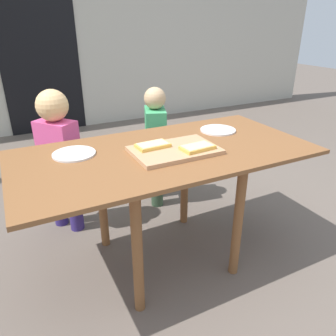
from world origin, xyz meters
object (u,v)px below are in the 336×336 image
(pizza_slice_near_right, at_px, (197,147))
(child_left, at_px, (59,152))
(plate_white_right, at_px, (218,130))
(child_right, at_px, (156,141))
(plate_white_left, at_px, (74,154))
(dining_table, at_px, (165,166))
(cutting_board, at_px, (175,150))
(pizza_slice_far_left, at_px, (153,145))

(pizza_slice_near_right, relative_size, child_left, 0.19)
(plate_white_right, distance_m, child_right, 0.57)
(plate_white_left, xyz_separation_m, child_left, (-0.02, 0.44, -0.14))
(plate_white_left, height_order, child_right, child_right)
(dining_table, relative_size, cutting_board, 3.57)
(cutting_board, bearing_deg, dining_table, 124.84)
(plate_white_right, relative_size, plate_white_left, 1.00)
(child_left, bearing_deg, plate_white_right, -27.07)
(pizza_slice_far_left, relative_size, child_right, 0.19)
(pizza_slice_far_left, bearing_deg, plate_white_left, 160.32)
(plate_white_right, xyz_separation_m, child_right, (-0.19, 0.50, -0.20))
(cutting_board, bearing_deg, child_right, 73.14)
(plate_white_right, bearing_deg, dining_table, -161.29)
(dining_table, relative_size, plate_white_right, 7.21)
(pizza_slice_near_right, bearing_deg, child_left, 129.42)
(pizza_slice_near_right, height_order, child_left, child_left)
(plate_white_right, xyz_separation_m, child_left, (-0.88, 0.45, -0.14))
(pizza_slice_far_left, bearing_deg, cutting_board, -35.30)
(child_left, bearing_deg, pizza_slice_far_left, -55.90)
(plate_white_left, relative_size, child_right, 0.24)
(pizza_slice_far_left, relative_size, plate_white_right, 0.81)
(dining_table, distance_m, child_left, 0.74)
(pizza_slice_near_right, distance_m, child_right, 0.79)
(pizza_slice_near_right, height_order, plate_white_left, pizza_slice_near_right)
(cutting_board, bearing_deg, plate_white_left, 156.89)
(pizza_slice_near_right, bearing_deg, child_right, 81.50)
(pizza_slice_near_right, bearing_deg, dining_table, 139.93)
(dining_table, xyz_separation_m, plate_white_left, (-0.43, 0.15, 0.09))
(plate_white_left, height_order, child_left, child_left)
(pizza_slice_near_right, relative_size, pizza_slice_far_left, 1.01)
(dining_table, bearing_deg, child_left, 127.09)
(plate_white_right, distance_m, plate_white_left, 0.86)
(cutting_board, height_order, plate_white_right, cutting_board)
(pizza_slice_near_right, height_order, pizza_slice_far_left, same)
(dining_table, bearing_deg, pizza_slice_far_left, 161.35)
(child_left, distance_m, child_right, 0.69)
(child_right, bearing_deg, pizza_slice_far_left, -115.72)
(child_right, bearing_deg, plate_white_right, -69.19)
(cutting_board, bearing_deg, child_left, 126.93)
(dining_table, bearing_deg, plate_white_left, 160.46)
(dining_table, height_order, pizza_slice_near_right, pizza_slice_near_right)
(cutting_board, distance_m, pizza_slice_far_left, 0.11)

